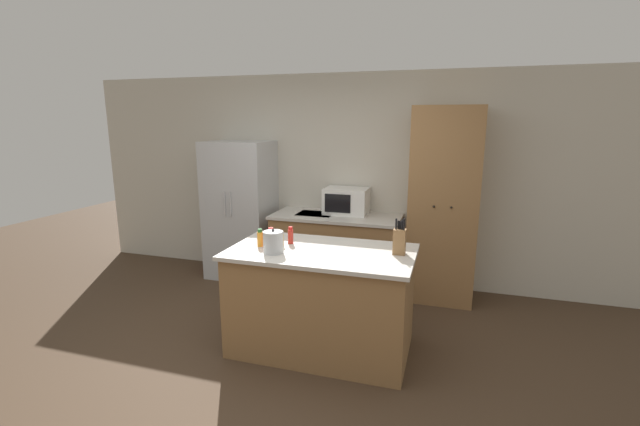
# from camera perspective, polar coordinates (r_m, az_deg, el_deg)

# --- Properties ---
(ground_plane) EXTENTS (14.00, 14.00, 0.00)m
(ground_plane) POSITION_cam_1_polar(r_m,az_deg,el_deg) (3.79, -6.23, -20.25)
(ground_plane) COLOR #423021
(wall_back) EXTENTS (7.20, 0.06, 2.60)m
(wall_back) POSITION_cam_1_polar(r_m,az_deg,el_deg) (5.46, 3.22, 4.54)
(wall_back) COLOR beige
(wall_back) RESTS_ON ground_plane
(refrigerator) EXTENTS (0.82, 0.66, 1.77)m
(refrigerator) POSITION_cam_1_polar(r_m,az_deg,el_deg) (5.67, -10.54, 0.41)
(refrigerator) COLOR #B7BABC
(refrigerator) RESTS_ON ground_plane
(back_counter) EXTENTS (1.55, 0.71, 0.91)m
(back_counter) POSITION_cam_1_polar(r_m,az_deg,el_deg) (5.30, 2.19, -5.05)
(back_counter) COLOR olive
(back_counter) RESTS_ON ground_plane
(pantry_cabinet) EXTENTS (0.74, 0.62, 2.19)m
(pantry_cabinet) POSITION_cam_1_polar(r_m,az_deg,el_deg) (5.01, 16.10, 0.97)
(pantry_cabinet) COLOR olive
(pantry_cabinet) RESTS_ON ground_plane
(kitchen_island) EXTENTS (1.60, 0.91, 0.93)m
(kitchen_island) POSITION_cam_1_polar(r_m,az_deg,el_deg) (3.88, 0.18, -11.51)
(kitchen_island) COLOR olive
(kitchen_island) RESTS_ON ground_plane
(microwave) EXTENTS (0.52, 0.39, 0.32)m
(microwave) POSITION_cam_1_polar(r_m,az_deg,el_deg) (5.25, 3.55, 1.63)
(microwave) COLOR white
(microwave) RESTS_ON back_counter
(knife_block) EXTENTS (0.10, 0.09, 0.31)m
(knife_block) POSITION_cam_1_polar(r_m,az_deg,el_deg) (3.64, 10.55, -3.68)
(knife_block) COLOR olive
(knife_block) RESTS_ON kitchen_island
(spice_bottle_tall_dark) EXTENTS (0.05, 0.05, 0.16)m
(spice_bottle_tall_dark) POSITION_cam_1_polar(r_m,az_deg,el_deg) (3.90, -3.95, -3.04)
(spice_bottle_tall_dark) COLOR #B2281E
(spice_bottle_tall_dark) RESTS_ON kitchen_island
(spice_bottle_short_red) EXTENTS (0.05, 0.05, 0.16)m
(spice_bottle_short_red) POSITION_cam_1_polar(r_m,az_deg,el_deg) (3.84, -7.98, -3.36)
(spice_bottle_short_red) COLOR orange
(spice_bottle_short_red) RESTS_ON kitchen_island
(spice_bottle_amber_oil) EXTENTS (0.04, 0.04, 0.13)m
(spice_bottle_amber_oil) POSITION_cam_1_polar(r_m,az_deg,el_deg) (3.85, -5.16, -3.51)
(spice_bottle_amber_oil) COLOR gold
(spice_bottle_amber_oil) RESTS_ON kitchen_island
(spice_bottle_green_herb) EXTENTS (0.06, 0.06, 0.18)m
(spice_bottle_green_herb) POSITION_cam_1_polar(r_m,az_deg,el_deg) (3.81, -6.54, -3.34)
(spice_bottle_green_herb) COLOR #B2281E
(spice_bottle_green_herb) RESTS_ON kitchen_island
(kettle) EXTENTS (0.17, 0.17, 0.21)m
(kettle) POSITION_cam_1_polar(r_m,az_deg,el_deg) (3.64, -6.25, -3.88)
(kettle) COLOR #B2B5B7
(kettle) RESTS_ON kitchen_island
(fire_extinguisher) EXTENTS (0.11, 0.11, 0.47)m
(fire_extinguisher) POSITION_cam_1_polar(r_m,az_deg,el_deg) (6.09, -14.75, -5.58)
(fire_extinguisher) COLOR red
(fire_extinguisher) RESTS_ON ground_plane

